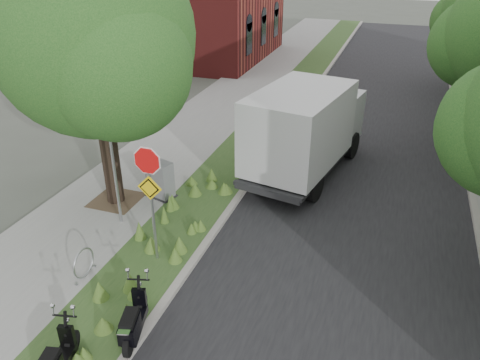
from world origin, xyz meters
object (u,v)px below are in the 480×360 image
(sign_assembly, at_px, (149,182))
(scooter_far, at_px, (133,325))
(box_truck, at_px, (306,127))
(utility_cabinet, at_px, (160,180))

(sign_assembly, height_order, scooter_far, sign_assembly)
(sign_assembly, distance_m, scooter_far, 3.26)
(box_truck, distance_m, utility_cabinet, 5.14)
(sign_assembly, height_order, utility_cabinet, sign_assembly)
(box_truck, bearing_deg, utility_cabinet, -139.47)
(scooter_far, xyz_separation_m, box_truck, (1.57, 8.74, 1.25))
(scooter_far, distance_m, box_truck, 8.97)
(scooter_far, height_order, utility_cabinet, utility_cabinet)
(sign_assembly, distance_m, utility_cabinet, 3.63)
(scooter_far, bearing_deg, sign_assembly, 108.35)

